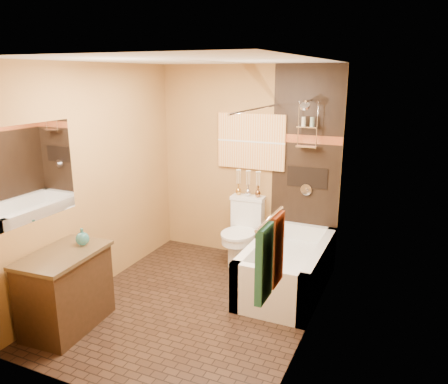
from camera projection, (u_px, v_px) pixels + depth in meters
The scene contains 23 objects.
floor at pixel (194, 304), 4.66m from camera, with size 3.00×3.00×0.00m, color black.
wall_left at pixel (96, 180), 4.80m from camera, with size 0.02×3.00×2.50m, color #A87A41.
wall_right at pixel (312, 206), 3.86m from camera, with size 0.02×3.00×2.50m, color #A87A41.
wall_back at pixel (247, 164), 5.65m from camera, with size 2.40×0.02×2.50m, color #A87A41.
wall_front at pixel (90, 243), 3.01m from camera, with size 2.40×0.02×2.50m, color #A87A41.
ceiling at pixel (190, 60), 4.00m from camera, with size 3.00×3.00×0.00m, color silver.
alcove_tile_back at pixel (306, 169), 5.33m from camera, with size 0.85×0.01×2.50m, color black.
alcove_tile_right at pixel (328, 186), 4.52m from camera, with size 0.01×1.50×2.50m, color black.
mosaic_band_back at pixel (307, 139), 5.23m from camera, with size 0.85×0.01×0.10m, color maroon.
mosaic_band_right at pixel (329, 151), 4.43m from camera, with size 0.01×1.50×0.10m, color maroon.
alcove_niche at pixel (307, 178), 5.35m from camera, with size 0.50×0.01×0.25m, color black.
shower_fixtures at pixel (307, 137), 5.12m from camera, with size 0.24×0.33×1.16m.
curtain_rod at pixel (257, 109), 4.63m from camera, with size 0.03×0.03×1.55m, color silver.
towel_bar at pixel (270, 218), 2.90m from camera, with size 0.02×0.02×0.55m, color silver.
towel_teal at pixel (264, 264), 2.85m from camera, with size 0.05×0.22×0.52m, color #216E66.
towel_rust at pixel (276, 249), 3.08m from camera, with size 0.05×0.22×0.52m, color maroon.
sunset_painting at pixel (251, 141), 5.52m from camera, with size 0.90×0.04×0.70m, color orange.
vanity_mirror at pixel (32, 174), 3.97m from camera, with size 0.01×1.00×0.90m, color white.
bathtub at pixel (287, 271), 4.94m from camera, with size 0.80×1.50×0.55m.
toilet at pixel (242, 232), 5.57m from camera, with size 0.44×0.65×0.85m.
vanity at pixel (66, 290), 4.16m from camera, with size 0.59×0.90×0.77m.
teal_bottle at pixel (82, 237), 4.22m from camera, with size 0.13×0.13×0.21m, color teal, non-canonical shape.
bud_vases at pixel (248, 183), 5.58m from camera, with size 0.34×0.07×0.33m.
Camera 1 is at (1.99, -3.69, 2.38)m, focal length 35.00 mm.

